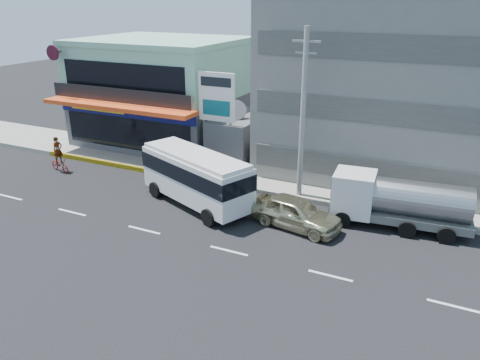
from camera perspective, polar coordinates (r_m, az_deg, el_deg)
name	(u,v)px	position (r m, az deg, el deg)	size (l,w,h in m)	color
ground	(144,230)	(25.21, -11.61, -5.99)	(120.00, 120.00, 0.00)	black
sidewalk	(295,182)	(30.67, 6.68, -0.26)	(70.00, 5.00, 0.30)	gray
shop_building	(163,94)	(39.14, -9.32, 10.26)	(12.40, 11.70, 8.00)	#3F3F43
concrete_building	(400,69)	(33.10, 18.88, 12.67)	(16.00, 12.00, 14.00)	gray
gap_structure	(242,139)	(34.11, 0.23, 4.99)	(3.00, 6.00, 3.50)	#3F3F43
satellite_dish	(236,118)	(32.76, -0.52, 7.60)	(1.50, 1.50, 0.15)	slate
billboard	(217,103)	(31.12, -2.84, 9.39)	(2.60, 0.18, 6.90)	gray
utility_pole_near	(303,116)	(26.95, 7.66, 7.80)	(1.60, 0.30, 10.00)	#999993
minibus	(196,175)	(26.97, -5.40, 0.66)	(7.95, 5.12, 3.18)	silver
sedan	(296,212)	(24.82, 6.80, -3.95)	(1.99, 4.95, 1.69)	#C0BA93
tanker_truck	(395,201)	(25.74, 18.42, -2.44)	(7.20, 2.83, 2.77)	silver
motorcycle_rider	(59,160)	(34.86, -21.16, 2.27)	(2.04, 1.09, 2.49)	#5F0F0D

